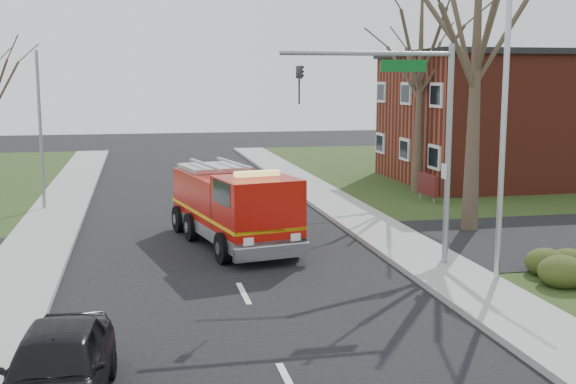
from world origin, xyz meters
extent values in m
plane|color=black|center=(0.00, 0.00, 0.00)|extent=(120.00, 120.00, 0.00)
cube|color=gray|center=(6.20, 0.00, 0.07)|extent=(2.40, 80.00, 0.15)
cube|color=gray|center=(-6.20, 0.00, 0.07)|extent=(2.40, 80.00, 0.15)
cube|color=maroon|center=(19.00, 18.00, 3.50)|extent=(15.00, 10.00, 7.00)
cube|color=black|center=(19.00, 18.00, 7.10)|extent=(15.40, 10.40, 0.30)
cube|color=silver|center=(11.45, 18.00, 2.00)|extent=(0.12, 1.40, 1.20)
cube|color=#521314|center=(10.50, 12.50, 0.90)|extent=(0.12, 2.00, 1.00)
cylinder|color=gray|center=(10.50, 11.70, 0.45)|extent=(0.08, 0.08, 0.90)
cylinder|color=gray|center=(10.50, 13.30, 0.45)|extent=(0.08, 0.08, 0.90)
ellipsoid|color=#323F16|center=(9.00, -1.00, 0.58)|extent=(2.80, 2.00, 0.90)
cone|color=#3E2F24|center=(9.50, 6.00, 6.00)|extent=(0.64, 0.64, 12.00)
cone|color=#3E2F24|center=(11.00, 15.00, 5.25)|extent=(0.56, 0.56, 10.50)
cylinder|color=gray|center=(6.50, 1.50, 3.40)|extent=(0.18, 0.18, 6.80)
cylinder|color=gray|center=(3.90, 1.50, 6.50)|extent=(5.20, 0.14, 0.14)
cube|color=#0C591E|center=(5.00, 1.50, 6.15)|extent=(1.40, 0.06, 0.35)
imported|color=black|center=(1.90, 1.50, 6.15)|extent=(0.22, 0.18, 1.10)
cylinder|color=#B7BABF|center=(7.20, -0.50, 4.20)|extent=(0.16, 0.16, 8.40)
cylinder|color=gray|center=(-6.80, 14.00, 3.50)|extent=(0.14, 0.14, 7.00)
cube|color=#AA0F07|center=(0.27, 7.09, 1.42)|extent=(3.32, 5.16, 1.93)
cube|color=#AA0F07|center=(0.99, 3.68, 1.56)|extent=(2.83, 2.83, 2.20)
cube|color=#B7BABF|center=(0.50, 6.01, 0.64)|extent=(3.84, 7.50, 0.41)
cube|color=#E5B20C|center=(0.50, 6.01, 1.15)|extent=(3.85, 7.50, 0.11)
cube|color=black|center=(1.20, 2.69, 2.25)|extent=(2.06, 0.52, 0.78)
cube|color=#E5D866|center=(0.99, 3.68, 2.80)|extent=(1.50, 0.62, 0.17)
cylinder|color=black|center=(-0.16, 3.34, 0.50)|extent=(0.52, 1.05, 1.01)
cylinder|color=black|center=(2.18, 3.83, 0.50)|extent=(0.52, 1.05, 1.01)
cylinder|color=black|center=(-1.24, 8.45, 0.50)|extent=(0.52, 1.05, 1.01)
cylinder|color=black|center=(1.09, 8.95, 0.50)|extent=(0.52, 1.05, 1.01)
imported|color=black|center=(-4.20, -6.15, 0.75)|extent=(2.08, 4.51, 1.50)
camera|label=1|loc=(-2.69, -18.76, 5.77)|focal=45.00mm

